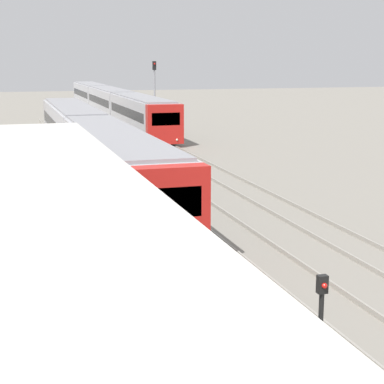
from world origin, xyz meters
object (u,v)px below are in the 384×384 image
object	(u,v)px
train_near	(90,143)
train_far	(111,102)
person_on_platform	(88,250)
signal_mast_far	(155,89)
signal_post_near	(321,312)

from	to	relation	value
train_near	train_far	bearing A→B (deg)	78.57
train_near	train_far	world-z (taller)	train_near
person_on_platform	train_far	world-z (taller)	train_far
train_far	signal_mast_far	distance (m)	13.78
train_near	signal_post_near	size ratio (longest dim) A/B	16.73
train_far	signal_mast_far	size ratio (longest dim) A/B	7.71
train_far	signal_mast_far	xyz separation A→B (m)	(1.35, -13.58, 1.90)
train_near	signal_mast_far	world-z (taller)	signal_mast_far
signal_post_near	person_on_platform	bearing A→B (deg)	143.46
train_far	signal_post_near	world-z (taller)	train_far
train_near	train_far	distance (m)	32.30
person_on_platform	train_near	distance (m)	20.08
signal_mast_far	signal_post_near	bearing A→B (deg)	-98.84
person_on_platform	signal_post_near	bearing A→B (deg)	-36.54
signal_post_near	signal_mast_far	bearing A→B (deg)	81.16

